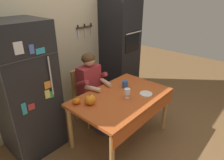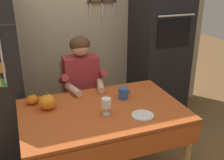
{
  "view_description": "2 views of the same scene",
  "coord_description": "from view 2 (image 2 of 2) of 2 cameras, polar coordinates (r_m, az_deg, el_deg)",
  "views": [
    {
      "loc": [
        -1.88,
        -1.39,
        2.09
      ],
      "look_at": [
        -0.01,
        0.27,
        0.94
      ],
      "focal_mm": 31.09,
      "sensor_mm": 36.0,
      "label": 1
    },
    {
      "loc": [
        -0.65,
        -1.87,
        1.85
      ],
      "look_at": [
        0.15,
        0.27,
        0.93
      ],
      "focal_mm": 43.24,
      "sensor_mm": 36.0,
      "label": 2
    }
  ],
  "objects": [
    {
      "name": "serving_tray",
      "position": [
        2.24,
        6.48,
        -7.49
      ],
      "size": [
        0.18,
        0.18,
        0.02
      ],
      "primitive_type": "cylinder",
      "color": "silver",
      "rests_on": "dining_table"
    },
    {
      "name": "pumpkin_large",
      "position": [
        2.52,
        -16.47,
        -3.97
      ],
      "size": [
        0.11,
        0.11,
        0.11
      ],
      "color": "orange",
      "rests_on": "dining_table"
    },
    {
      "name": "wine_glass",
      "position": [
        2.22,
        -1.22,
        -5.02
      ],
      "size": [
        0.08,
        0.08,
        0.15
      ],
      "color": "white",
      "rests_on": "dining_table"
    },
    {
      "name": "pumpkin_medium",
      "position": [
        2.38,
        -13.48,
        -4.54
      ],
      "size": [
        0.15,
        0.15,
        0.15
      ],
      "color": "orange",
      "rests_on": "dining_table"
    },
    {
      "name": "dining_table",
      "position": [
        2.37,
        -1.8,
        -8.14
      ],
      "size": [
        1.4,
        0.9,
        0.74
      ],
      "color": "tan",
      "rests_on": "ground"
    },
    {
      "name": "wall_oven",
      "position": [
        3.43,
        9.99,
        8.28
      ],
      "size": [
        0.6,
        0.64,
        2.1
      ],
      "color": "black",
      "rests_on": "ground"
    },
    {
      "name": "chair_behind_person",
      "position": [
        3.11,
        -6.88,
        -3.56
      ],
      "size": [
        0.4,
        0.4,
        0.93
      ],
      "color": "tan",
      "rests_on": "ground"
    },
    {
      "name": "coffee_mug",
      "position": [
        2.51,
        2.43,
        -2.81
      ],
      "size": [
        0.12,
        0.09,
        0.1
      ],
      "color": "#2D569E",
      "rests_on": "dining_table"
    },
    {
      "name": "seated_person",
      "position": [
        2.85,
        -6.16,
        -1.01
      ],
      "size": [
        0.47,
        0.55,
        1.25
      ],
      "color": "#38384C",
      "rests_on": "ground"
    },
    {
      "name": "back_wall_assembly",
      "position": [
        3.34,
        -8.32,
        12.41
      ],
      "size": [
        3.7,
        0.13,
        2.6
      ],
      "color": "#BCAD89",
      "rests_on": "ground"
    }
  ]
}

